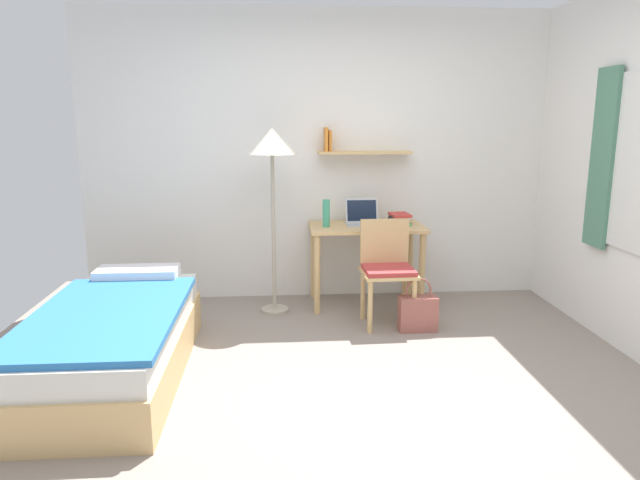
{
  "coord_description": "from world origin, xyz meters",
  "views": [
    {
      "loc": [
        -0.45,
        -3.22,
        1.64
      ],
      "look_at": [
        -0.17,
        0.51,
        0.85
      ],
      "focal_mm": 32.14,
      "sensor_mm": 36.0,
      "label": 1
    }
  ],
  "objects": [
    {
      "name": "handbag",
      "position": [
        0.64,
        1.0,
        0.15
      ],
      "size": [
        0.3,
        0.13,
        0.43
      ],
      "color": "#99564C",
      "rests_on": "ground_plane"
    },
    {
      "name": "ground_plane",
      "position": [
        0.0,
        0.0,
        0.0
      ],
      "size": [
        5.28,
        5.28,
        0.0
      ],
      "primitive_type": "plane",
      "color": "gray"
    },
    {
      "name": "bed",
      "position": [
        -1.52,
        0.34,
        0.24
      ],
      "size": [
        0.88,
        1.85,
        0.54
      ],
      "color": "tan",
      "rests_on": "ground_plane"
    },
    {
      "name": "book_stack",
      "position": [
        0.62,
        1.75,
        0.77
      ],
      "size": [
        0.2,
        0.25,
        0.1
      ],
      "color": "#4CA856",
      "rests_on": "desk"
    },
    {
      "name": "wall_back",
      "position": [
        0.0,
        2.02,
        1.3
      ],
      "size": [
        4.4,
        0.27,
        2.6
      ],
      "color": "white",
      "rests_on": "ground_plane"
    },
    {
      "name": "standing_lamp",
      "position": [
        -0.49,
        1.55,
        1.4
      ],
      "size": [
        0.42,
        0.42,
        1.58
      ],
      "color": "#B2A893",
      "rests_on": "ground_plane"
    },
    {
      "name": "laptop",
      "position": [
        0.3,
        1.76,
        0.78
      ],
      "size": [
        0.3,
        0.24,
        0.23
      ],
      "color": "#B7BABF",
      "rests_on": "desk"
    },
    {
      "name": "water_bottle",
      "position": [
        -0.04,
        1.66,
        0.84
      ],
      "size": [
        0.06,
        0.06,
        0.24
      ],
      "primitive_type": "cylinder",
      "color": "#42A87F",
      "rests_on": "desk"
    },
    {
      "name": "desk",
      "position": [
        0.32,
        1.7,
        0.58
      ],
      "size": [
        1.0,
        0.55,
        0.72
      ],
      "color": "tan",
      "rests_on": "ground_plane"
    },
    {
      "name": "desk_chair",
      "position": [
        0.42,
        1.2,
        0.48
      ],
      "size": [
        0.43,
        0.4,
        0.84
      ],
      "color": "tan",
      "rests_on": "ground_plane"
    }
  ]
}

